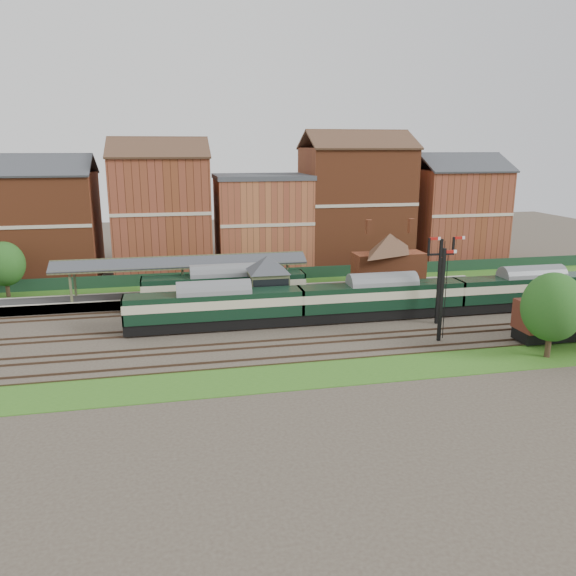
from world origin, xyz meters
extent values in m
plane|color=#473D33|center=(0.00, 0.00, 0.00)|extent=(160.00, 160.00, 0.00)
cube|color=#2D6619|center=(0.00, 16.00, 0.03)|extent=(90.00, 4.50, 0.06)
cube|color=#2D6619|center=(0.00, -12.00, 0.03)|extent=(90.00, 5.00, 0.06)
cube|color=#193823|center=(0.00, 18.00, 0.75)|extent=(90.00, 0.12, 1.50)
cube|color=#2D2D2D|center=(-5.00, 9.75, 0.50)|extent=(55.00, 3.40, 1.00)
cube|color=#627855|center=(-3.00, 3.25, 1.20)|extent=(3.40, 3.20, 2.40)
cube|color=#4D5333|center=(-3.00, 3.25, 3.40)|extent=(3.60, 3.40, 2.00)
pyramid|color=#383A3F|center=(-3.00, 3.25, 5.20)|extent=(5.40, 5.40, 1.60)
cube|color=brown|center=(5.00, 3.25, 1.10)|extent=(3.00, 2.40, 2.20)
cube|color=#4C3323|center=(5.00, 2.60, 2.55)|extent=(3.20, 1.34, 0.79)
cube|color=#4C3323|center=(5.00, 3.90, 2.55)|extent=(3.20, 1.34, 0.79)
cube|color=brown|center=(12.00, 9.75, 2.75)|extent=(8.00, 3.00, 3.50)
pyramid|color=#4C3323|center=(12.00, 9.75, 5.60)|extent=(8.10, 8.10, 2.20)
cube|color=brown|center=(9.50, 9.75, 6.10)|extent=(0.60, 0.60, 1.60)
cube|color=brown|center=(14.50, 9.75, 6.10)|extent=(0.60, 0.60, 1.60)
cube|color=#4D5333|center=(-22.00, 8.45, 2.70)|extent=(0.22, 0.22, 3.40)
cube|color=#4D5333|center=(0.00, 11.05, 2.70)|extent=(0.22, 0.22, 3.40)
cube|color=#383A3F|center=(-11.00, 8.80, 4.60)|extent=(26.00, 1.99, 0.90)
cube|color=#383A3F|center=(-11.00, 10.70, 4.60)|extent=(26.00, 1.99, 0.90)
cube|color=#4D5333|center=(-11.00, 9.75, 4.98)|extent=(26.00, 0.20, 0.20)
cube|color=black|center=(12.00, -2.50, 4.00)|extent=(0.25, 0.25, 8.00)
cube|color=black|center=(12.00, -2.50, 6.60)|extent=(2.60, 0.18, 0.18)
cube|color=#B2140F|center=(11.35, -2.50, 8.05)|extent=(1.10, 0.08, 0.25)
cube|color=#B2140F|center=(13.75, -2.50, 8.05)|extent=(1.10, 0.08, 0.25)
cube|color=black|center=(10.00, -7.00, 4.00)|extent=(0.25, 0.25, 8.00)
cube|color=#B2140F|center=(10.55, -7.00, 7.70)|extent=(1.10, 0.08, 0.25)
cube|color=brown|center=(-28.00, 25.00, 6.50)|extent=(14.00, 10.00, 13.00)
cube|color=brown|center=(-13.00, 25.00, 7.50)|extent=(12.00, 10.00, 15.00)
cube|color=#AA5F37|center=(0.00, 25.00, 6.00)|extent=(12.00, 10.00, 12.00)
cube|color=brown|center=(13.00, 25.00, 8.00)|extent=(14.00, 10.00, 16.00)
cube|color=brown|center=(28.00, 25.00, 6.50)|extent=(12.00, 10.00, 13.00)
cube|color=black|center=(-8.48, 0.00, 0.65)|extent=(15.93, 2.23, 0.97)
cube|color=black|center=(-8.48, 0.00, 2.28)|extent=(15.93, 2.48, 2.30)
cube|color=beige|center=(-8.48, 0.00, 2.56)|extent=(15.95, 2.52, 0.80)
cube|color=slate|center=(-8.48, 0.00, 3.57)|extent=(15.93, 2.48, 0.53)
cube|color=black|center=(7.45, 0.00, 0.65)|extent=(15.93, 2.23, 0.97)
cube|color=black|center=(7.45, 0.00, 2.28)|extent=(15.93, 2.48, 2.30)
cube|color=beige|center=(7.45, 0.00, 2.56)|extent=(15.95, 2.52, 0.80)
cube|color=slate|center=(7.45, 0.00, 3.57)|extent=(15.93, 2.48, 0.53)
cube|color=black|center=(23.39, 0.00, 0.65)|extent=(15.93, 2.23, 0.97)
cube|color=black|center=(23.39, 0.00, 2.28)|extent=(15.93, 2.48, 2.30)
cube|color=beige|center=(23.39, 0.00, 2.56)|extent=(15.95, 2.52, 0.80)
cube|color=slate|center=(23.39, 0.00, 3.57)|extent=(15.93, 2.48, 0.53)
cube|color=black|center=(-6.93, 6.50, 0.66)|extent=(16.41, 2.30, 1.00)
cube|color=black|center=(-6.93, 6.50, 2.35)|extent=(16.41, 2.55, 2.37)
cube|color=beige|center=(-6.93, 6.50, 2.63)|extent=(16.43, 2.59, 0.82)
cube|color=slate|center=(-6.93, 6.50, 3.67)|extent=(16.41, 2.55, 0.55)
cube|color=black|center=(19.42, -9.00, 0.63)|extent=(6.23, 2.30, 0.94)
cube|color=#4C2315|center=(19.42, -9.00, 2.34)|extent=(6.23, 2.70, 2.49)
cube|color=gray|center=(19.42, -9.00, 3.71)|extent=(6.23, 2.70, 0.46)
cylinder|color=#382619|center=(16.50, -12.45, 1.59)|extent=(0.44, 0.44, 3.18)
ellipsoid|color=#144718|center=(16.50, -12.45, 4.13)|extent=(4.68, 4.68, 5.38)
cylinder|color=#382619|center=(-29.84, 15.85, 1.45)|extent=(0.44, 0.44, 2.89)
ellipsoid|color=#144718|center=(-29.84, 15.85, 3.76)|extent=(4.24, 4.24, 4.88)
camera|label=1|loc=(-11.93, -48.83, 16.06)|focal=35.00mm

